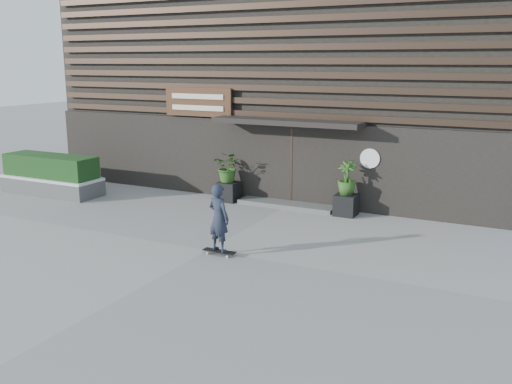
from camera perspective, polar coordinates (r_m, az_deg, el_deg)
The scene contains 11 objects.
ground at distance 13.27m, azimuth -4.88°, elevation -5.83°, with size 80.00×80.00×0.00m, color gray.
entrance_step at distance 17.18m, azimuth 3.14°, elevation -1.23°, with size 3.00×0.80×0.12m, color #525250.
planter_pot_left at distance 17.77m, azimuth -2.74°, elevation 0.05°, with size 0.60×0.60×0.60m, color black.
bamboo_left at distance 17.62m, azimuth -2.76°, elevation 2.53°, with size 0.86×0.75×0.96m, color #2D591E.
planter_pot_right at distance 16.30m, azimuth 9.00°, elevation -1.28°, with size 0.60×0.60×0.60m, color black.
bamboo_right at distance 16.13m, azimuth 9.10°, elevation 1.40°, with size 0.54×0.54×0.96m, color #2D591E.
raised_bed at distance 19.94m, azimuth -19.73°, elevation 0.57°, with size 3.50×1.20×0.50m, color #494946.
snow_layer at distance 19.88m, azimuth -19.79°, elevation 1.39°, with size 3.50×1.20×0.08m, color silver.
hedge at distance 19.81m, azimuth -19.87°, elevation 2.49°, with size 3.30×1.00×0.70m, color #163915.
building at distance 21.68m, azimuth 9.07°, elevation 12.07°, with size 18.00×11.00×8.00m.
skateboarder at distance 12.70m, azimuth -3.75°, elevation -2.64°, with size 0.78×0.50×1.63m.
Camera 1 is at (6.62, -10.69, 4.26)m, focal length 39.97 mm.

